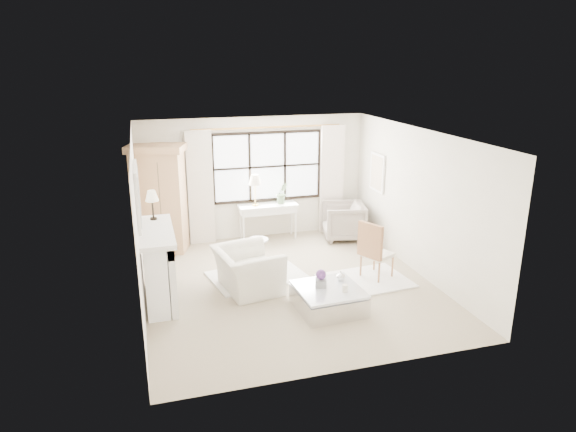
% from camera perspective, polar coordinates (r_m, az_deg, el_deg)
% --- Properties ---
extents(floor, '(5.50, 5.50, 0.00)m').
position_cam_1_polar(floor, '(9.29, 0.09, -7.65)').
color(floor, tan).
rests_on(floor, ground).
extents(ceiling, '(5.50, 5.50, 0.00)m').
position_cam_1_polar(ceiling, '(8.52, 0.10, 9.07)').
color(ceiling, white).
rests_on(ceiling, ground).
extents(wall_back, '(5.00, 0.00, 5.00)m').
position_cam_1_polar(wall_back, '(11.39, -3.79, 4.20)').
color(wall_back, white).
rests_on(wall_back, ground).
extents(wall_front, '(5.00, 0.00, 5.00)m').
position_cam_1_polar(wall_front, '(6.38, 7.08, -6.57)').
color(wall_front, silver).
rests_on(wall_front, ground).
extents(wall_left, '(0.00, 5.50, 5.50)m').
position_cam_1_polar(wall_left, '(8.49, -16.32, -1.04)').
color(wall_left, white).
rests_on(wall_left, ground).
extents(wall_right, '(0.00, 5.50, 5.50)m').
position_cam_1_polar(wall_right, '(9.78, 14.30, 1.52)').
color(wall_right, beige).
rests_on(wall_right, ground).
extents(window_pane, '(2.40, 0.02, 1.50)m').
position_cam_1_polar(window_pane, '(11.38, -2.31, 5.51)').
color(window_pane, silver).
rests_on(window_pane, wall_back).
extents(window_frame, '(2.50, 0.04, 1.50)m').
position_cam_1_polar(window_frame, '(11.37, -2.30, 5.50)').
color(window_frame, black).
rests_on(window_frame, wall_back).
extents(curtain_rod, '(3.30, 0.04, 0.04)m').
position_cam_1_polar(curtain_rod, '(11.18, -2.29, 9.82)').
color(curtain_rod, '#B07D3D').
rests_on(curtain_rod, wall_back).
extents(curtain_left, '(0.55, 0.10, 2.47)m').
position_cam_1_polar(curtain_left, '(11.13, -9.71, 3.08)').
color(curtain_left, beige).
rests_on(curtain_left, ground).
extents(curtain_right, '(0.55, 0.10, 2.47)m').
position_cam_1_polar(curtain_right, '(11.83, 4.89, 4.10)').
color(curtain_right, white).
rests_on(curtain_right, ground).
extents(fireplace, '(0.58, 1.66, 1.26)m').
position_cam_1_polar(fireplace, '(8.73, -14.45, -5.30)').
color(fireplace, white).
rests_on(fireplace, ground).
extents(mirror_frame, '(0.05, 1.15, 0.95)m').
position_cam_1_polar(mirror_frame, '(8.36, -16.40, 2.17)').
color(mirror_frame, silver).
rests_on(mirror_frame, wall_left).
extents(mirror_glass, '(0.02, 1.00, 0.80)m').
position_cam_1_polar(mirror_glass, '(8.36, -16.19, 2.19)').
color(mirror_glass, '#B5BAC0').
rests_on(mirror_glass, wall_left).
extents(art_frame, '(0.04, 0.62, 0.82)m').
position_cam_1_polar(art_frame, '(11.17, 9.90, 4.78)').
color(art_frame, white).
rests_on(art_frame, wall_right).
extents(art_canvas, '(0.01, 0.52, 0.72)m').
position_cam_1_polar(art_canvas, '(11.17, 9.81, 4.77)').
color(art_canvas, beige).
rests_on(art_canvas, wall_right).
extents(mantel_lamp, '(0.22, 0.22, 0.51)m').
position_cam_1_polar(mantel_lamp, '(8.95, -14.89, 2.04)').
color(mantel_lamp, black).
rests_on(mantel_lamp, fireplace).
extents(armoire, '(1.28, 1.00, 2.24)m').
position_cam_1_polar(armoire, '(10.88, -14.10, 1.94)').
color(armoire, tan).
rests_on(armoire, floor).
extents(console_table, '(1.30, 0.45, 0.80)m').
position_cam_1_polar(console_table, '(11.44, -2.22, -0.65)').
color(console_table, white).
rests_on(console_table, floor).
extents(console_lamp, '(0.28, 0.28, 0.69)m').
position_cam_1_polar(console_lamp, '(11.14, -3.70, 3.94)').
color(console_lamp, '#AF8D3C').
rests_on(console_lamp, console_table).
extents(orchid_plant, '(0.27, 0.22, 0.48)m').
position_cam_1_polar(orchid_plant, '(11.34, -0.67, 2.58)').
color(orchid_plant, '#506A46').
rests_on(orchid_plant, console_table).
extents(side_table, '(0.40, 0.40, 0.51)m').
position_cam_1_polar(side_table, '(10.13, -3.32, -3.49)').
color(side_table, silver).
rests_on(side_table, floor).
extents(rug_left, '(1.88, 1.49, 0.03)m').
position_cam_1_polar(rug_left, '(9.64, -3.46, -6.63)').
color(rug_left, white).
rests_on(rug_left, floor).
extents(rug_right, '(1.64, 1.29, 0.03)m').
position_cam_1_polar(rug_right, '(9.52, 8.53, -7.12)').
color(rug_right, white).
rests_on(rug_right, floor).
extents(club_armchair, '(1.19, 1.31, 0.75)m').
position_cam_1_polar(club_armchair, '(8.99, -4.52, -5.99)').
color(club_armchair, silver).
rests_on(club_armchair, floor).
extents(wingback_chair, '(1.07, 1.05, 0.82)m').
position_cam_1_polar(wingback_chair, '(11.52, 6.20, -0.56)').
color(wingback_chair, gray).
rests_on(wingback_chair, floor).
extents(french_chair, '(0.65, 0.65, 1.08)m').
position_cam_1_polar(french_chair, '(9.59, 9.74, -5.08)').
color(french_chair, '#AA7147').
rests_on(french_chair, floor).
extents(coffee_table, '(1.05, 1.05, 0.38)m').
position_cam_1_polar(coffee_table, '(8.39, 4.52, -9.21)').
color(coffee_table, silver).
rests_on(coffee_table, floor).
extents(planter_box, '(0.22, 0.22, 0.13)m').
position_cam_1_polar(planter_box, '(8.31, 3.67, -7.43)').
color(planter_box, slate).
rests_on(planter_box, coffee_table).
extents(planter_flowers, '(0.16, 0.16, 0.16)m').
position_cam_1_polar(planter_flowers, '(8.25, 3.69, -6.50)').
color(planter_flowers, '#572D72').
rests_on(planter_flowers, planter_box).
extents(pillar_candle, '(0.09, 0.09, 0.12)m').
position_cam_1_polar(pillar_candle, '(8.18, 6.34, -7.99)').
color(pillar_candle, beige).
rests_on(pillar_candle, coffee_table).
extents(coffee_vase, '(0.17, 0.17, 0.16)m').
position_cam_1_polar(coffee_vase, '(8.57, 5.86, -6.61)').
color(coffee_vase, silver).
rests_on(coffee_vase, coffee_table).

